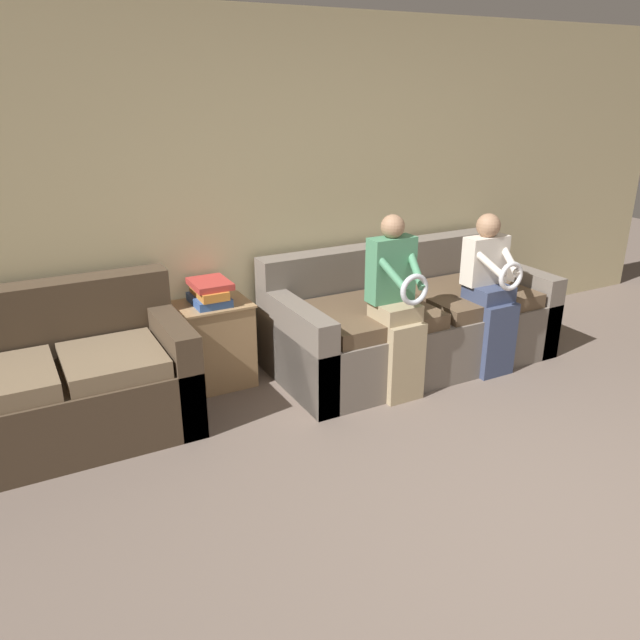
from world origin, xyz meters
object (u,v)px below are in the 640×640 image
couch_side (60,386)px  book_stack (210,292)px  child_right_seated (491,288)px  child_left_seated (397,302)px  couch_main (409,322)px  side_shelf (214,343)px

couch_side → book_stack: couch_side is taller
child_right_seated → child_left_seated: bearing=179.7°
couch_main → book_stack: 1.57m
child_left_seated → book_stack: (-1.07, 0.73, 0.02)m
couch_side → side_shelf: (1.06, 0.22, -0.01)m
child_right_seated → couch_main: bearing=134.8°
child_left_seated → side_shelf: size_ratio=2.02×
child_left_seated → child_right_seated: (0.84, -0.00, -0.03)m
side_shelf → child_left_seated: bearing=-34.4°
couch_main → child_right_seated: (0.42, -0.42, 0.33)m
couch_main → couch_side: 2.54m
couch_main → child_left_seated: child_left_seated is taller
couch_side → child_right_seated: (2.95, -0.51, 0.32)m
child_right_seated → book_stack: size_ratio=3.50×
couch_side → book_stack: (1.05, 0.23, 0.37)m
couch_side → child_left_seated: size_ratio=1.22×
couch_main → couch_side: couch_side is taller
book_stack → couch_side: bearing=-167.8°
couch_main → side_shelf: (-1.48, 0.31, 0.00)m
couch_main → child_right_seated: 0.68m
child_right_seated → side_shelf: 2.06m
couch_main → side_shelf: bearing=168.2°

